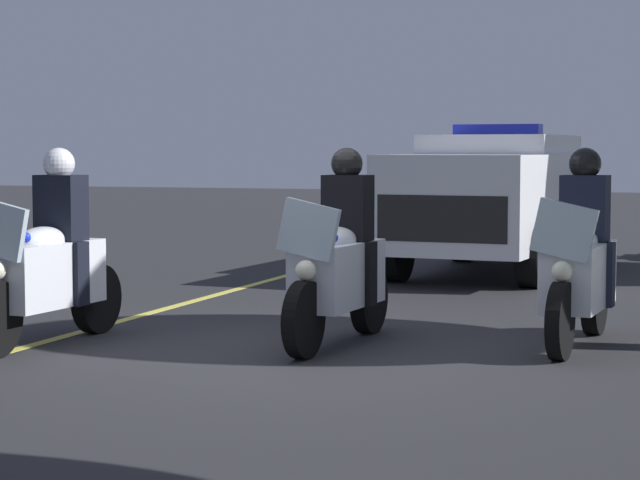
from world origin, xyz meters
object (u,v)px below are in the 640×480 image
police_motorcycle_lead_left (49,265)px  police_motorcycle_lead_right (339,265)px  police_motorcycle_trailing (580,266)px  police_suv (495,196)px

police_motorcycle_lead_left → police_motorcycle_lead_right: size_ratio=1.00×
police_motorcycle_lead_right → police_motorcycle_trailing: bearing=107.3°
police_motorcycle_lead_right → police_suv: (-6.58, 0.07, 0.37)m
police_motorcycle_lead_right → police_suv: 6.59m
police_motorcycle_lead_right → police_motorcycle_trailing: 2.08m
police_motorcycle_lead_right → police_motorcycle_trailing: same height
police_motorcycle_lead_right → police_suv: police_suv is taller
police_motorcycle_trailing → police_motorcycle_lead_left: bearing=-71.8°
police_motorcycle_trailing → police_suv: size_ratio=0.43×
police_suv → police_motorcycle_trailing: bearing=17.8°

